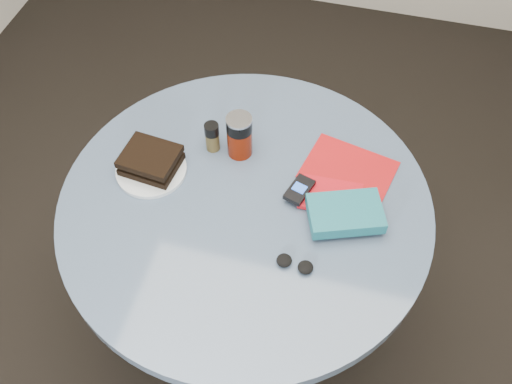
% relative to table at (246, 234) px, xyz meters
% --- Properties ---
extents(ground, '(4.00, 4.00, 0.00)m').
position_rel_table_xyz_m(ground, '(0.00, 0.00, -0.59)').
color(ground, black).
rests_on(ground, ground).
extents(table, '(1.00, 1.00, 0.75)m').
position_rel_table_xyz_m(table, '(0.00, 0.00, 0.00)').
color(table, black).
rests_on(table, ground).
extents(plate, '(0.23, 0.23, 0.01)m').
position_rel_table_xyz_m(plate, '(-0.28, 0.03, 0.17)').
color(plate, silver).
rests_on(plate, table).
extents(sandwich, '(0.16, 0.14, 0.05)m').
position_rel_table_xyz_m(sandwich, '(-0.28, 0.04, 0.20)').
color(sandwich, black).
rests_on(sandwich, plate).
extents(soda_can, '(0.09, 0.09, 0.13)m').
position_rel_table_xyz_m(soda_can, '(-0.06, 0.16, 0.23)').
color(soda_can, '#681705').
rests_on(soda_can, table).
extents(pepper_grinder, '(0.05, 0.05, 0.09)m').
position_rel_table_xyz_m(pepper_grinder, '(-0.14, 0.16, 0.21)').
color(pepper_grinder, '#443A1D').
rests_on(pepper_grinder, table).
extents(magazine, '(0.27, 0.23, 0.00)m').
position_rel_table_xyz_m(magazine, '(0.25, 0.17, 0.17)').
color(magazine, '#A00E12').
rests_on(magazine, table).
extents(red_book, '(0.17, 0.11, 0.01)m').
position_rel_table_xyz_m(red_book, '(0.22, 0.07, 0.17)').
color(red_book, '#B10E17').
rests_on(red_book, magazine).
extents(novel, '(0.22, 0.18, 0.04)m').
position_rel_table_xyz_m(novel, '(0.26, 0.00, 0.20)').
color(novel, '#155966').
rests_on(novel, red_book).
extents(mp3_player, '(0.08, 0.10, 0.02)m').
position_rel_table_xyz_m(mp3_player, '(0.13, 0.05, 0.19)').
color(mp3_player, black).
rests_on(mp3_player, red_book).
extents(headphones, '(0.10, 0.05, 0.02)m').
position_rel_table_xyz_m(headphones, '(0.17, -0.16, 0.17)').
color(headphones, black).
rests_on(headphones, table).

